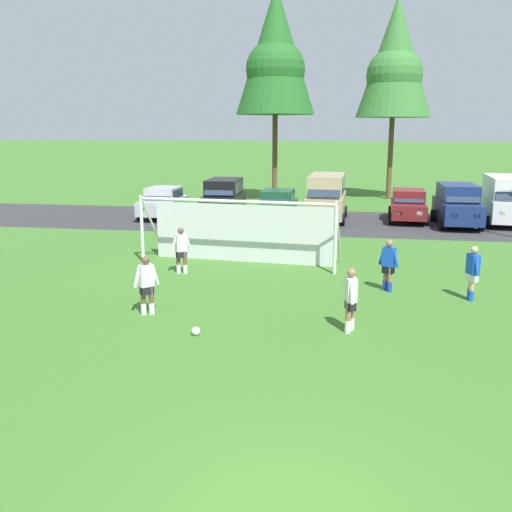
{
  "coord_description": "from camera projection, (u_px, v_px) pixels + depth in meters",
  "views": [
    {
      "loc": [
        0.64,
        -6.4,
        5.02
      ],
      "look_at": [
        -2.06,
        9.9,
        1.23
      ],
      "focal_mm": 39.32,
      "sensor_mm": 36.0,
      "label": 1
    }
  ],
  "objects": [
    {
      "name": "player_midfield_center",
      "position": [
        147.0,
        285.0,
        15.26
      ],
      "size": [
        0.63,
        0.53,
        1.64
      ],
      "color": "brown",
      "rests_on": "ground"
    },
    {
      "name": "parked_car_slot_center",
      "position": [
        326.0,
        196.0,
        30.74
      ],
      "size": [
        2.3,
        4.85,
        2.52
      ],
      "color": "tan",
      "rests_on": "ground"
    },
    {
      "name": "parked_car_slot_right",
      "position": [
        457.0,
        205.0,
        29.13
      ],
      "size": [
        2.15,
        4.6,
        2.16
      ],
      "color": "navy",
      "rests_on": "ground"
    },
    {
      "name": "parked_car_slot_far_left",
      "position": [
        164.0,
        202.0,
        31.87
      ],
      "size": [
        2.05,
        4.21,
        1.72
      ],
      "color": "#B2B2BC",
      "rests_on": "ground"
    },
    {
      "name": "parked_car_slot_center_right",
      "position": [
        408.0,
        205.0,
        30.64
      ],
      "size": [
        2.22,
        4.29,
        1.72
      ],
      "color": "maroon",
      "rests_on": "ground"
    },
    {
      "name": "soccer_goal",
      "position": [
        240.0,
        229.0,
        21.05
      ],
      "size": [
        7.56,
        2.6,
        2.57
      ],
      "color": "white",
      "rests_on": "ground"
    },
    {
      "name": "player_trailing_back",
      "position": [
        388.0,
        266.0,
        17.46
      ],
      "size": [
        0.64,
        0.5,
        1.64
      ],
      "color": "#936B4C",
      "rests_on": "ground"
    },
    {
      "name": "parked_car_slot_center_left",
      "position": [
        277.0,
        206.0,
        30.46
      ],
      "size": [
        2.08,
        4.22,
        1.72
      ],
      "color": "#194C2D",
      "rests_on": "ground"
    },
    {
      "name": "soccer_ball",
      "position": [
        196.0,
        331.0,
        13.84
      ],
      "size": [
        0.22,
        0.22,
        0.22
      ],
      "color": "white",
      "rests_on": "ground"
    },
    {
      "name": "tree_mid_left",
      "position": [
        395.0,
        61.0,
        38.48
      ],
      "size": [
        5.15,
        5.15,
        13.74
      ],
      "color": "brown",
      "rests_on": "ground"
    },
    {
      "name": "parked_car_slot_left",
      "position": [
        224.0,
        198.0,
        32.05
      ],
      "size": [
        2.22,
        4.64,
        2.16
      ],
      "color": "black",
      "rests_on": "ground"
    },
    {
      "name": "ground_plane",
      "position": [
        329.0,
        260.0,
        21.8
      ],
      "size": [
        400.0,
        400.0,
        0.0
      ],
      "primitive_type": "plane",
      "color": "#3D7028"
    },
    {
      "name": "player_winger_right",
      "position": [
        351.0,
        300.0,
        13.96
      ],
      "size": [
        0.33,
        0.75,
        1.64
      ],
      "color": "#936B4C",
      "rests_on": "ground"
    },
    {
      "name": "tree_left_edge",
      "position": [
        276.0,
        55.0,
        37.22
      ],
      "size": [
        5.31,
        5.31,
        14.16
      ],
      "color": "brown",
      "rests_on": "ground"
    },
    {
      "name": "parked_car_slot_far_right",
      "position": [
        505.0,
        199.0,
        29.65
      ],
      "size": [
        2.45,
        4.93,
        2.52
      ],
      "color": "silver",
      "rests_on": "ground"
    },
    {
      "name": "player_defender_far",
      "position": [
        472.0,
        273.0,
        16.54
      ],
      "size": [
        0.37,
        0.74,
        1.64
      ],
      "color": "tan",
      "rests_on": "ground"
    },
    {
      "name": "parking_lot_strip",
      "position": [
        336.0,
        222.0,
        30.41
      ],
      "size": [
        52.0,
        8.4,
        0.01
      ],
      "primitive_type": "cube",
      "color": "#333335",
      "rests_on": "ground"
    },
    {
      "name": "player_striker_near",
      "position": [
        181.0,
        251.0,
        19.58
      ],
      "size": [
        0.69,
        0.44,
        1.64
      ],
      "color": "brown",
      "rests_on": "ground"
    }
  ]
}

